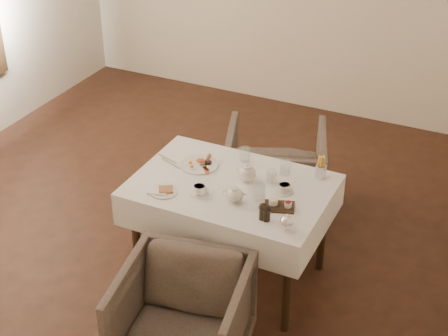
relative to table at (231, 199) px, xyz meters
name	(u,v)px	position (x,y,z in m)	size (l,w,h in m)	color
table	(231,199)	(0.00, 0.00, 0.00)	(1.28, 0.88, 0.75)	black
armchair_near	(183,320)	(0.09, -0.86, -0.30)	(0.72, 0.74, 0.68)	#453B33
armchair_far	(275,171)	(-0.04, 0.90, -0.29)	(0.75, 0.78, 0.71)	#453B33
breakfast_plate	(200,164)	(-0.30, 0.13, 0.13)	(0.26, 0.26, 0.03)	white
side_plate	(163,191)	(-0.36, -0.27, 0.12)	(0.19, 0.18, 0.02)	white
teapot_centre	(247,172)	(0.08, 0.08, 0.18)	(0.16, 0.13, 0.13)	white
teapot_front	(235,194)	(0.11, -0.17, 0.18)	(0.15, 0.12, 0.12)	white
creamer	(271,176)	(0.22, 0.15, 0.16)	(0.07, 0.07, 0.08)	white
teacup_near	(199,190)	(-0.13, -0.19, 0.14)	(0.12, 0.12, 0.06)	white
teacup_far	(284,189)	(0.35, 0.06, 0.14)	(0.12, 0.12, 0.06)	white
glass_left	(245,154)	(-0.05, 0.32, 0.17)	(0.07, 0.07, 0.10)	silver
glass_mid	(260,192)	(0.23, -0.08, 0.17)	(0.07, 0.07, 0.10)	silver
glass_right	(285,168)	(0.27, 0.27, 0.17)	(0.07, 0.07, 0.10)	silver
condiment_board	(279,206)	(0.38, -0.12, 0.13)	(0.22, 0.18, 0.05)	black
pepper_mill_left	(263,211)	(0.34, -0.27, 0.17)	(0.06, 0.06, 0.11)	black
pepper_mill_right	(267,213)	(0.36, -0.28, 0.17)	(0.05, 0.05, 0.11)	black
silver_pot	(287,222)	(0.50, -0.31, 0.17)	(0.10, 0.08, 0.11)	white
fries_cup	(321,168)	(0.50, 0.34, 0.19)	(0.08, 0.08, 0.16)	silver
cutlery_fork	(167,159)	(-0.54, 0.10, 0.12)	(0.02, 0.19, 0.00)	silver
cutlery_knife	(171,163)	(-0.48, 0.06, 0.12)	(0.02, 0.20, 0.00)	silver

